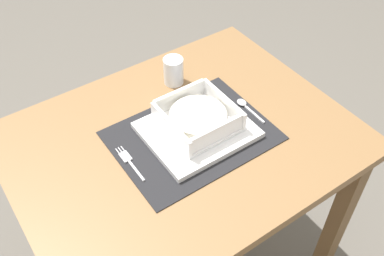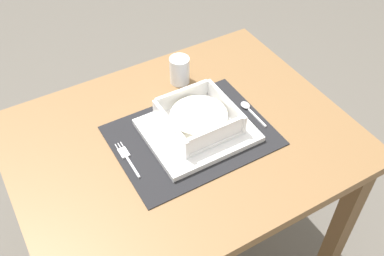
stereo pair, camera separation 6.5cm
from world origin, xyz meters
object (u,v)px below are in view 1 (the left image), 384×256
object	(u,v)px
dining_table	(182,166)
butter_knife	(241,114)
porridge_bowl	(197,118)
spoon	(244,105)
fork	(129,161)
bread_knife	(232,113)
drinking_glass	(174,72)

from	to	relation	value
dining_table	butter_knife	xyz separation A→B (m)	(0.18, -0.02, 0.12)
porridge_bowl	spoon	bearing A→B (deg)	-2.01
fork	dining_table	bearing A→B (deg)	-5.33
spoon	bread_knife	xyz separation A→B (m)	(-0.05, -0.01, -0.00)
dining_table	drinking_glass	xyz separation A→B (m)	(0.11, 0.21, 0.16)
dining_table	drinking_glass	bearing A→B (deg)	62.11
spoon	bread_knife	size ratio (longest dim) A/B	0.82
dining_table	drinking_glass	size ratio (longest dim) A/B	10.66
fork	butter_knife	size ratio (longest dim) A/B	1.04
butter_knife	spoon	bearing A→B (deg)	38.51
porridge_bowl	fork	size ratio (longest dim) A/B	1.37
spoon	bread_knife	distance (m)	0.05
porridge_bowl	butter_knife	bearing A→B (deg)	-11.75
porridge_bowl	spoon	xyz separation A→B (m)	(0.16, -0.01, -0.03)
dining_table	drinking_glass	world-z (taller)	drinking_glass
porridge_bowl	drinking_glass	distance (m)	0.21
spoon	butter_knife	distance (m)	0.04
porridge_bowl	fork	distance (m)	0.21
spoon	drinking_glass	bearing A→B (deg)	114.60
butter_knife	drinking_glass	size ratio (longest dim) A/B	1.51
fork	drinking_glass	world-z (taller)	drinking_glass
butter_knife	bread_knife	world-z (taller)	same
bread_knife	dining_table	bearing A→B (deg)	-179.83
drinking_glass	bread_knife	bearing A→B (deg)	-75.65
dining_table	spoon	distance (m)	0.25
spoon	porridge_bowl	bearing A→B (deg)	176.14
fork	spoon	bearing A→B (deg)	-4.41
butter_knife	bread_knife	size ratio (longest dim) A/B	0.93
dining_table	bread_knife	xyz separation A→B (m)	(0.17, -0.01, 0.12)
dining_table	bread_knife	bearing A→B (deg)	-2.15
bread_knife	drinking_glass	size ratio (longest dim) A/B	1.63
porridge_bowl	butter_knife	world-z (taller)	porridge_bowl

